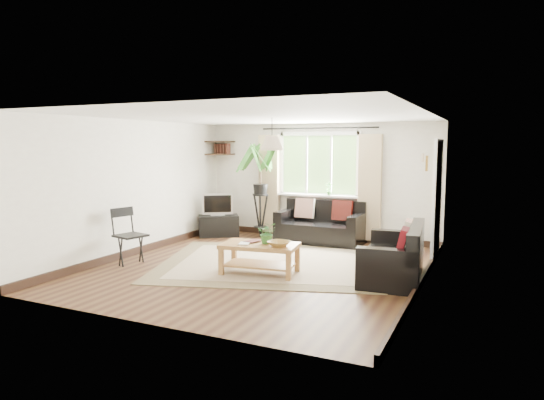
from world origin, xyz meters
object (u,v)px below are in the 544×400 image
at_px(sofa_right, 393,253).
at_px(folding_chair, 131,237).
at_px(palm_stand, 260,190).
at_px(coffee_table, 260,259).
at_px(sofa_back, 320,223).
at_px(tv_stand, 219,226).

relative_size(sofa_right, folding_chair, 1.76).
height_order(palm_stand, folding_chair, palm_stand).
height_order(coffee_table, folding_chair, folding_chair).
relative_size(sofa_back, sofa_right, 1.04).
bearing_deg(coffee_table, tv_stand, 132.22).
bearing_deg(palm_stand, tv_stand, -162.59).
bearing_deg(tv_stand, palm_stand, -17.60).
xyz_separation_m(palm_stand, folding_chair, (-0.89, -3.02, -0.54)).
height_order(coffee_table, tv_stand, coffee_table).
height_order(tv_stand, folding_chair, folding_chair).
xyz_separation_m(sofa_right, folding_chair, (-4.07, -0.94, 0.08)).
bearing_deg(sofa_back, folding_chair, -125.93).
bearing_deg(sofa_back, coffee_table, -90.17).
bearing_deg(folding_chair, sofa_back, -23.10).
bearing_deg(tv_stand, folding_chair, -125.35).
bearing_deg(coffee_table, palm_stand, 115.98).
distance_m(coffee_table, palm_stand, 3.06).
height_order(sofa_back, sofa_right, sofa_back).
xyz_separation_m(sofa_back, sofa_right, (1.83, -2.04, -0.02)).
relative_size(sofa_right, palm_stand, 0.82).
height_order(sofa_right, coffee_table, sofa_right).
distance_m(sofa_back, folding_chair, 3.73).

